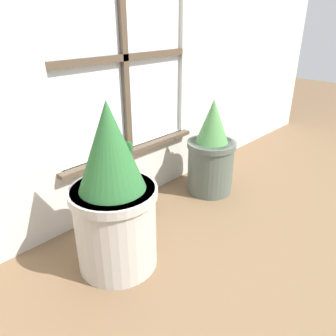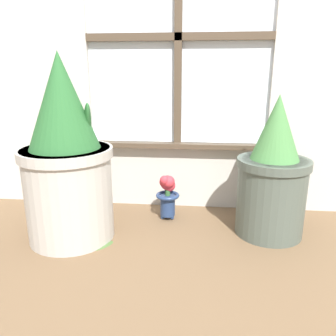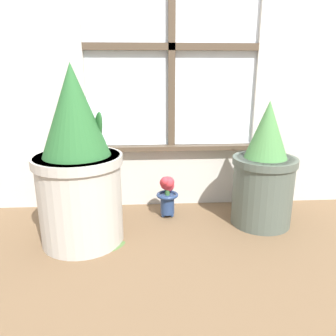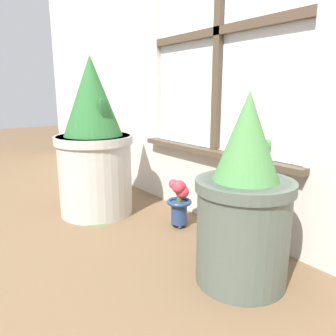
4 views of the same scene
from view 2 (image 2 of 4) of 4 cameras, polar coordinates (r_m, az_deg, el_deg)
name	(u,v)px [view 2 (image 2 of 4)]	position (r m, az deg, el deg)	size (l,w,h in m)	color
ground_plane	(167,260)	(1.31, -0.26, -15.68)	(10.00, 10.00, 0.00)	brown
potted_plant_left	(67,160)	(1.41, -17.24, 1.32)	(0.38, 0.38, 0.77)	#B7B2A8
potted_plant_right	(273,177)	(1.47, 17.74, -1.50)	(0.31, 0.31, 0.61)	#4C564C
flower_vase	(167,191)	(1.59, -0.10, -4.10)	(0.11, 0.11, 0.23)	navy
fallen_leaf	(102,245)	(1.42, -11.42, -13.03)	(0.10, 0.11, 0.01)	#476633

